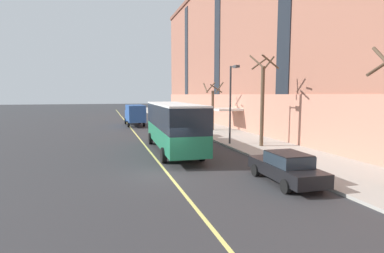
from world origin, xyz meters
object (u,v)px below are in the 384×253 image
object	(u,v)px
street_lamp	(231,96)
street_tree_far_uptown	(262,99)
box_truck	(135,114)
parked_car_black_0	(286,168)
parked_car_silver_3	(161,117)
city_bus	(173,124)
parked_car_darkgray_2	(193,130)
street_tree_far_downtown	(213,105)

from	to	relation	value
street_lamp	street_tree_far_uptown	bearing A→B (deg)	-39.23
box_truck	parked_car_black_0	bearing A→B (deg)	-81.48
street_tree_far_uptown	parked_car_silver_3	bearing A→B (deg)	98.51
street_tree_far_uptown	city_bus	bearing A→B (deg)	177.89
parked_car_silver_3	street_lamp	bearing A→B (deg)	-85.78
parked_car_darkgray_2	street_lamp	bearing A→B (deg)	-72.79
street_tree_far_uptown	street_tree_far_downtown	size ratio (longest dim) A/B	1.29
city_bus	street_tree_far_downtown	xyz separation A→B (m)	(7.42, 11.37, 1.01)
parked_car_black_0	parked_car_silver_3	xyz separation A→B (m)	(0.12, 34.15, -0.00)
parked_car_silver_3	street_tree_far_downtown	bearing A→B (deg)	-74.29
parked_car_darkgray_2	box_truck	bearing A→B (deg)	108.97
street_tree_far_uptown	street_lamp	size ratio (longest dim) A/B	1.12
box_truck	street_tree_far_downtown	world-z (taller)	street_tree_far_downtown
parked_car_darkgray_2	parked_car_silver_3	size ratio (longest dim) A/B	0.94
parked_car_silver_3	street_tree_far_uptown	size ratio (longest dim) A/B	0.64
parked_car_black_0	box_truck	distance (m)	30.09
city_bus	street_tree_far_uptown	bearing A→B (deg)	-2.11
city_bus	parked_car_darkgray_2	bearing A→B (deg)	62.43
street_tree_far_uptown	street_tree_far_downtown	distance (m)	11.67
parked_car_darkgray_2	street_tree_far_uptown	xyz separation A→B (m)	(3.76, -7.28, 3.24)
parked_car_black_0	box_truck	bearing A→B (deg)	98.52
city_bus	street_tree_far_downtown	distance (m)	13.61
parked_car_black_0	street_tree_far_downtown	bearing A→B (deg)	79.54
parked_car_black_0	street_tree_far_uptown	size ratio (longest dim) A/B	0.65
city_bus	box_truck	size ratio (longest dim) A/B	1.63
parked_car_darkgray_2	street_tree_far_uptown	distance (m)	8.81
street_tree_far_downtown	street_lamp	size ratio (longest dim) A/B	0.86
parked_car_silver_3	street_tree_far_downtown	xyz separation A→B (m)	(3.73, -13.27, 2.37)
street_lamp	city_bus	bearing A→B (deg)	-165.76
parked_car_silver_3	parked_car_black_0	bearing A→B (deg)	-90.20
street_tree_far_downtown	street_lamp	world-z (taller)	street_lamp
street_tree_far_uptown	street_lamp	bearing A→B (deg)	140.77
street_tree_far_uptown	box_truck	bearing A→B (deg)	112.05
street_tree_far_downtown	parked_car_silver_3	bearing A→B (deg)	105.71
parked_car_black_0	street_lamp	distance (m)	11.56
parked_car_darkgray_2	city_bus	bearing A→B (deg)	-117.57
parked_car_darkgray_2	street_tree_far_uptown	size ratio (longest dim) A/B	0.60
street_lamp	parked_car_black_0	bearing A→B (deg)	-99.57
street_tree_far_downtown	street_lamp	xyz separation A→B (m)	(-2.02, -10.00, 1.08)
parked_car_darkgray_2	street_lamp	world-z (taller)	street_lamp
parked_car_darkgray_2	box_truck	size ratio (longest dim) A/B	0.62
parked_car_black_0	street_tree_far_uptown	xyz separation A→B (m)	(3.85, 9.24, 3.24)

